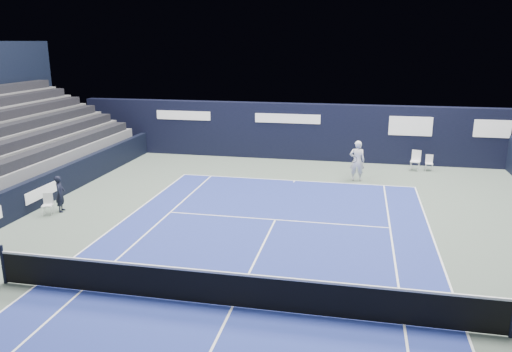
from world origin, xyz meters
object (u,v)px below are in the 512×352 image
at_px(folding_chair_back_a, 416,159).
at_px(tennis_player, 357,161).
at_px(line_judge_chair, 48,203).
at_px(folding_chair_back_b, 429,162).
at_px(tennis_net, 232,289).

xyz_separation_m(folding_chair_back_a, tennis_player, (-2.93, -2.62, 0.38)).
distance_m(folding_chair_back_a, line_judge_chair, 17.42).
xyz_separation_m(folding_chair_back_b, tennis_net, (-6.46, -15.20, 0.04)).
relative_size(folding_chair_back_b, tennis_net, 0.06).
bearing_deg(folding_chair_back_b, folding_chair_back_a, -170.86).
xyz_separation_m(folding_chair_back_b, tennis_player, (-3.60, -2.70, 0.50)).
bearing_deg(line_judge_chair, tennis_net, -48.20).
height_order(folding_chair_back_a, tennis_player, tennis_player).
bearing_deg(folding_chair_back_a, folding_chair_back_b, 21.33).
relative_size(folding_chair_back_a, tennis_net, 0.08).
relative_size(folding_chair_back_a, folding_chair_back_b, 1.26).
bearing_deg(line_judge_chair, tennis_player, 15.71).
relative_size(folding_chair_back_b, line_judge_chair, 0.99).
bearing_deg(tennis_player, line_judge_chair, -147.59).
relative_size(folding_chair_back_b, tennis_player, 0.42).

